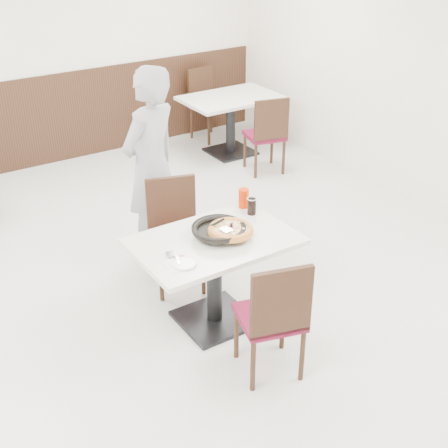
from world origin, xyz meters
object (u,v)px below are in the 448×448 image
red_cup (244,198)px  main_table (214,281)px  diner_person (151,167)px  pizza_pan (219,232)px  side_plate (184,264)px  pizza (231,231)px  bg_table_right (231,125)px  cola_glass (252,207)px  bg_chair_right_far (210,105)px  chair_near (270,314)px  chair_far (177,238)px  bg_chair_right_near (265,134)px

red_cup → main_table: bearing=-146.8°
diner_person → pizza_pan: bearing=64.8°
diner_person → side_plate: bearing=48.1°
pizza_pan → side_plate: bearing=-154.0°
pizza_pan → pizza: size_ratio=1.01×
pizza_pan → bg_table_right: size_ratio=0.29×
cola_glass → bg_table_right: size_ratio=0.11×
pizza_pan → cola_glass: (0.42, 0.17, 0.02)m
cola_glass → bg_chair_right_far: size_ratio=0.14×
red_cup → bg_chair_right_far: (1.67, 3.22, -0.35)m
chair_near → chair_far: (-0.02, 1.28, 0.00)m
chair_near → pizza_pan: size_ratio=2.76×
main_table → bg_chair_right_near: bg_chair_right_near is taller
pizza_pan → bg_table_right: (2.05, 2.93, -0.42)m
pizza → bg_table_right: (1.99, 2.99, -0.44)m
pizza → red_cup: (0.37, 0.37, 0.02)m
diner_person → pizza: bearing=67.9°
cola_glass → bg_chair_right_far: 3.77m
bg_chair_right_near → pizza: bearing=-117.6°
cola_glass → diner_person: diner_person is taller
chair_far → pizza: 0.74m
pizza → diner_person: diner_person is taller
main_table → chair_far: size_ratio=1.26×
pizza → bg_table_right: 3.62m
bg_table_right → bg_chair_right_far: size_ratio=1.26×
bg_chair_right_far → bg_chair_right_near: bearing=78.4°
pizza_pan → main_table: bearing=-166.1°
chair_near → cola_glass: (0.45, 0.87, 0.34)m
chair_near → diner_person: 1.90m
chair_far → cola_glass: 0.71m
main_table → pizza: 0.45m
main_table → bg_table_right: 3.62m
main_table → diner_person: (0.08, 1.17, 0.52)m
pizza → bg_chair_right_far: bearing=60.4°
main_table → bg_table_right: bearing=54.5°
pizza_pan → pizza: pizza is taller
side_plate → bg_chair_right_near: (2.48, 2.42, -0.28)m
bg_table_right → bg_chair_right_near: size_ratio=1.26×
bg_chair_right_near → main_table: bearing=-119.8°
chair_near → chair_far: 1.28m
side_plate → bg_chair_right_far: bg_chair_right_far is taller
chair_near → pizza_pan: chair_near is taller
side_plate → bg_table_right: bearing=51.8°
pizza_pan → bg_chair_right_far: (2.11, 3.52, -0.32)m
chair_near → red_cup: size_ratio=5.94×
bg_table_right → bg_chair_right_near: bg_chair_right_near is taller
red_cup → bg_chair_right_near: bearing=49.6°
pizza_pan → pizza: 0.09m
bg_table_right → bg_chair_right_far: bearing=84.8°
main_table → diner_person: size_ratio=0.67×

